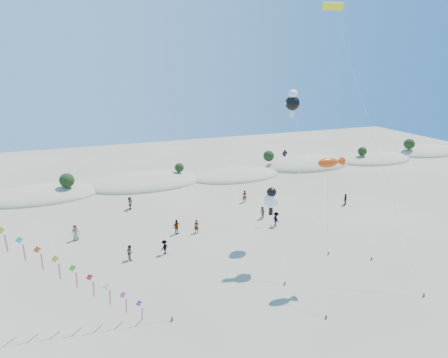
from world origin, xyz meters
TOP-DOWN VIEW (x-y plane):
  - dune_ridge at (1.06, 45.14)m, footprint 145.30×11.49m
  - fish_kite at (11.36, 10.92)m, footprint 4.97×6.45m
  - cartoon_kite_low at (7.47, 14.41)m, footprint 1.41×4.83m
  - cartoon_kite_high at (13.14, 20.90)m, footprint 2.09×8.08m
  - parafoil_kite at (16.05, 18.53)m, footprint 2.55×14.98m
  - dark_kite at (15.47, 20.74)m, footprint 3.61×13.59m
  - beachgoers at (3.48, 25.65)m, footprint 37.08×15.77m

SIDE VIEW (x-z plane):
  - dune_ridge at x=1.06m, z-range -2.67..2.90m
  - beachgoers at x=3.48m, z-range -0.05..1.80m
  - dark_kite at x=15.47m, z-range 1.62..10.74m
  - cartoon_kite_low at x=7.47m, z-range 2.90..11.00m
  - fish_kite at x=11.36m, z-range 5.28..16.82m
  - cartoon_kite_high at x=13.14m, z-range 7.05..23.78m
  - parafoil_kite at x=16.05m, z-range 11.59..36.93m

